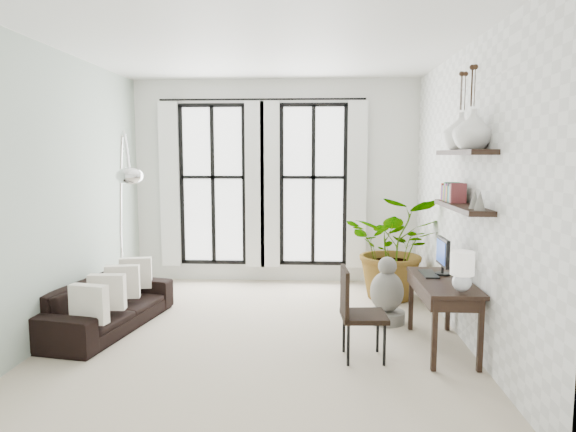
# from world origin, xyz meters

# --- Properties ---
(floor) EXTENTS (5.00, 5.00, 0.00)m
(floor) POSITION_xyz_m (0.00, 0.00, 0.00)
(floor) COLOR #C2B19A
(floor) RESTS_ON ground
(ceiling) EXTENTS (5.00, 5.00, 0.00)m
(ceiling) POSITION_xyz_m (0.00, 0.00, 3.20)
(ceiling) COLOR white
(ceiling) RESTS_ON wall_back
(wall_left) EXTENTS (0.00, 5.00, 5.00)m
(wall_left) POSITION_xyz_m (-2.25, 0.00, 1.60)
(wall_left) COLOR #9FB1A3
(wall_left) RESTS_ON floor
(wall_right) EXTENTS (0.00, 5.00, 5.00)m
(wall_right) POSITION_xyz_m (2.25, 0.00, 1.60)
(wall_right) COLOR white
(wall_right) RESTS_ON floor
(wall_back) EXTENTS (4.50, 0.00, 4.50)m
(wall_back) POSITION_xyz_m (0.00, 2.50, 1.60)
(wall_back) COLOR white
(wall_back) RESTS_ON floor
(windows) EXTENTS (3.26, 0.13, 2.65)m
(windows) POSITION_xyz_m (-0.20, 2.43, 1.56)
(windows) COLOR white
(windows) RESTS_ON wall_back
(wall_shelves) EXTENTS (0.25, 1.30, 0.60)m
(wall_shelves) POSITION_xyz_m (2.11, -0.36, 1.73)
(wall_shelves) COLOR black
(wall_shelves) RESTS_ON wall_right
(sofa) EXTENTS (1.09, 2.02, 0.56)m
(sofa) POSITION_xyz_m (-1.80, 0.07, 0.28)
(sofa) COLOR black
(sofa) RESTS_ON floor
(throw_pillows) EXTENTS (0.40, 1.52, 0.40)m
(throw_pillows) POSITION_xyz_m (-1.70, 0.07, 0.50)
(throw_pillows) COLOR white
(throw_pillows) RESTS_ON sofa
(plant) EXTENTS (1.55, 1.41, 1.46)m
(plant) POSITION_xyz_m (1.76, 1.52, 0.73)
(plant) COLOR #2D7228
(plant) RESTS_ON floor
(desk) EXTENTS (0.53, 1.25, 1.13)m
(desk) POSITION_xyz_m (1.95, -0.45, 0.70)
(desk) COLOR black
(desk) RESTS_ON floor
(desk_chair) EXTENTS (0.46, 0.46, 0.92)m
(desk_chair) POSITION_xyz_m (1.03, -0.70, 0.53)
(desk_chair) COLOR black
(desk_chair) RESTS_ON floor
(arc_lamp) EXTENTS (0.73, 1.02, 2.32)m
(arc_lamp) POSITION_xyz_m (-1.70, 0.47, 1.77)
(arc_lamp) COLOR silver
(arc_lamp) RESTS_ON floor
(buddha) EXTENTS (0.45, 0.45, 0.81)m
(buddha) POSITION_xyz_m (1.50, 0.45, 0.34)
(buddha) COLOR gray
(buddha) RESTS_ON floor
(vase_a) EXTENTS (0.37, 0.37, 0.38)m
(vase_a) POSITION_xyz_m (2.11, -0.65, 2.27)
(vase_a) COLOR white
(vase_a) RESTS_ON shelf_upper
(vase_b) EXTENTS (0.37, 0.37, 0.38)m
(vase_b) POSITION_xyz_m (2.11, -0.25, 2.27)
(vase_b) COLOR white
(vase_b) RESTS_ON shelf_upper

